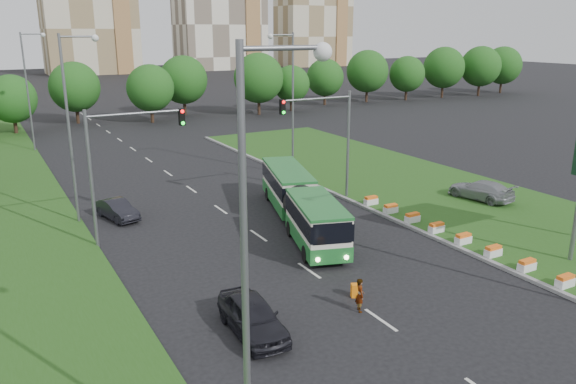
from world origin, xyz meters
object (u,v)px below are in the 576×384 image
traffic_mast_median (330,129)px  pedestrian (360,295)px  car_median (481,190)px  car_left_near (252,316)px  shopping_trolley (355,290)px  articulated_bus (296,202)px  car_left_far (117,210)px  traffic_mast_left (118,154)px

traffic_mast_median → pedestrian: bearing=-118.6°
car_median → pedestrian: 20.15m
car_left_near → shopping_trolley: 5.73m
articulated_bus → pedestrian: 12.05m
traffic_mast_median → pedestrian: (-8.11, -14.87, -4.56)m
car_left_far → pedestrian: pedestrian is taller
traffic_mast_left → car_left_near: bearing=-81.3°
car_left_far → pedestrian: (6.49, -18.37, 0.13)m
traffic_mast_median → car_left_far: size_ratio=2.02×
traffic_mast_left → pedestrian: bearing=-63.1°
car_left_near → shopping_trolley: bearing=9.6°
traffic_mast_left → traffic_mast_median: bearing=3.8°
car_left_near → car_left_far: car_left_near is taller
car_left_far → car_median: 25.95m
shopping_trolley → pedestrian: bearing=-94.3°
car_left_far → car_median: size_ratio=0.81×
car_left_near → car_median: 24.47m
traffic_mast_median → shopping_trolley: (-7.45, -13.63, -5.03)m
car_left_far → traffic_mast_median: bearing=-28.0°
traffic_mast_median → shopping_trolley: size_ratio=12.26×
car_left_near → car_left_far: (-1.46, 17.73, -0.13)m
traffic_mast_left → car_median: 25.70m
articulated_bus → car_left_near: 13.80m
traffic_mast_left → pedestrian: size_ratio=5.07×
articulated_bus → car_left_near: (-8.44, -10.90, -0.74)m
car_left_near → pedestrian: pedestrian is taller
car_median → pedestrian: (-17.85, -9.35, -0.07)m
traffic_mast_left → shopping_trolley: bearing=-58.6°
traffic_mast_left → shopping_trolley: size_ratio=12.26×
car_left_far → pedestrian: size_ratio=2.52×
car_median → shopping_trolley: size_ratio=7.52×
car_left_near → shopping_trolley: size_ratio=7.03×
car_left_near → pedestrian: size_ratio=2.91×
car_left_near → car_median: (22.87, 8.71, 0.08)m
articulated_bus → car_left_far: 12.06m
traffic_mast_median → car_median: size_ratio=1.63×
traffic_mast_median → pedestrian: traffic_mast_median is taller
articulated_bus → car_left_far: (-9.89, 6.83, -0.87)m
traffic_mast_left → car_median: (24.90, -4.53, -4.49)m
traffic_mast_left → shopping_trolley: traffic_mast_left is taller
traffic_mast_left → car_left_near: (2.02, -13.24, -4.57)m
traffic_mast_left → car_left_far: (0.57, 4.49, -4.70)m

